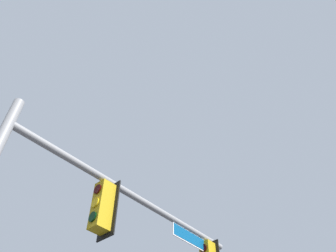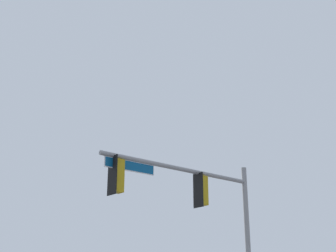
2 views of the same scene
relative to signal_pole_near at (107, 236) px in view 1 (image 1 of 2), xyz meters
name	(u,v)px [view 1 (image 1 of 2)]	position (x,y,z in m)	size (l,w,h in m)	color
signal_pole_near	(107,236)	(0.00, 0.00, 0.00)	(6.87, 1.62, 6.67)	gray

